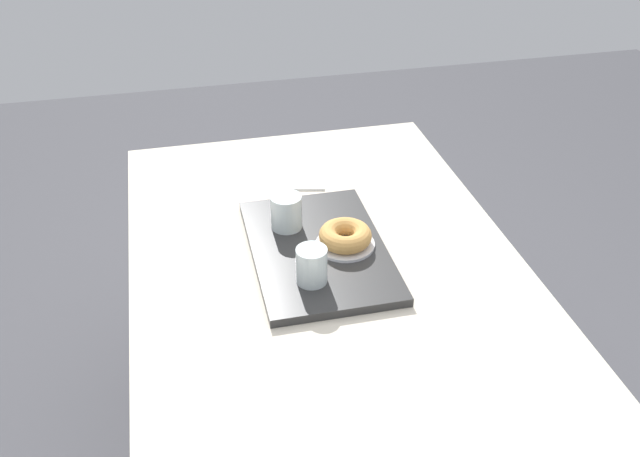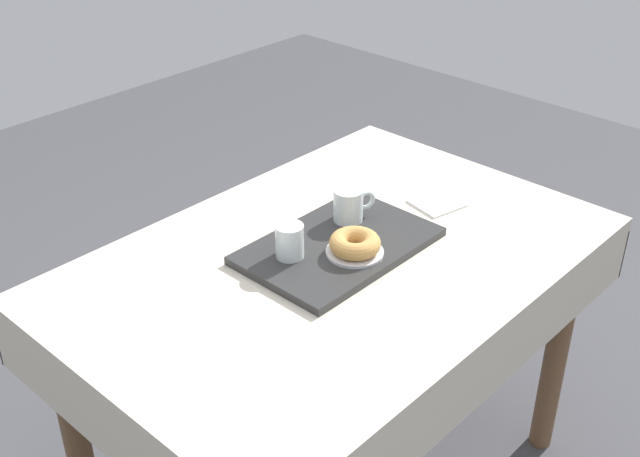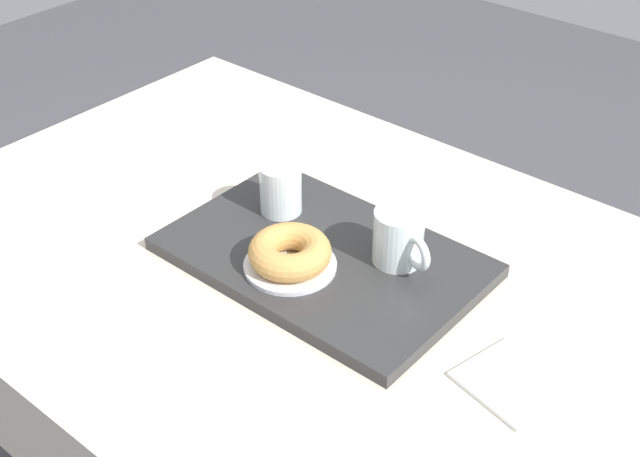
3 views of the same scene
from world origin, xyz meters
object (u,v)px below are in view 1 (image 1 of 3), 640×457
at_px(donut_plate_left, 345,244).
at_px(paper_napkin, 304,179).
at_px(dining_table, 326,296).
at_px(sugar_donut_left, 345,235).
at_px(water_glass_near, 312,267).
at_px(serving_tray, 318,250).
at_px(tea_mug_left, 287,212).

xyz_separation_m(donut_plate_left, paper_napkin, (-0.35, -0.02, -0.02)).
xyz_separation_m(dining_table, sugar_donut_left, (-0.01, 0.05, 0.15)).
bearing_deg(sugar_donut_left, water_glass_near, -42.76).
height_order(serving_tray, water_glass_near, water_glass_near).
bearing_deg(sugar_donut_left, paper_napkin, -176.60).
xyz_separation_m(serving_tray, paper_napkin, (-0.34, 0.04, -0.01)).
xyz_separation_m(donut_plate_left, sugar_donut_left, (0.00, 0.00, 0.02)).
xyz_separation_m(water_glass_near, paper_napkin, (-0.46, 0.08, -0.05)).
height_order(serving_tray, paper_napkin, serving_tray).
xyz_separation_m(dining_table, serving_tray, (-0.02, -0.01, 0.11)).
relative_size(tea_mug_left, water_glass_near, 1.35).
bearing_deg(dining_table, paper_napkin, 175.88).
distance_m(water_glass_near, sugar_donut_left, 0.15).
xyz_separation_m(serving_tray, donut_plate_left, (0.01, 0.06, 0.01)).
height_order(tea_mug_left, sugar_donut_left, tea_mug_left).
bearing_deg(serving_tray, paper_napkin, 173.45).
bearing_deg(sugar_donut_left, serving_tray, -100.80).
bearing_deg(water_glass_near, serving_tray, 161.16).
bearing_deg(serving_tray, donut_plate_left, 79.20).
bearing_deg(water_glass_near, paper_napkin, 170.12).
distance_m(donut_plate_left, sugar_donut_left, 0.02).
distance_m(water_glass_near, donut_plate_left, 0.15).
distance_m(tea_mug_left, paper_napkin, 0.27).
bearing_deg(serving_tray, sugar_donut_left, 79.20).
height_order(sugar_donut_left, paper_napkin, sugar_donut_left).
distance_m(sugar_donut_left, paper_napkin, 0.35).
relative_size(tea_mug_left, paper_napkin, 0.93).
relative_size(tea_mug_left, sugar_donut_left, 0.91).
bearing_deg(tea_mug_left, serving_tray, 28.64).
distance_m(tea_mug_left, sugar_donut_left, 0.16).
bearing_deg(tea_mug_left, dining_table, 28.32).
relative_size(dining_table, paper_napkin, 11.01).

